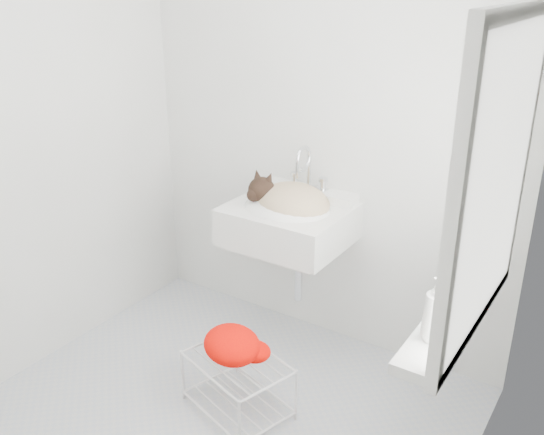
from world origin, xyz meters
The scene contains 15 objects.
floor centered at (0.00, 0.00, 0.00)m, with size 2.20×2.00×0.02m, color #B8BABC.
back_wall centered at (0.00, 1.00, 1.25)m, with size 2.20×0.02×2.50m, color white.
right_wall centered at (1.10, 0.00, 1.25)m, with size 0.02×2.00×2.50m, color white.
left_wall centered at (-1.10, 0.00, 1.25)m, with size 0.02×2.00×2.50m, color white.
window_glass centered at (1.09, 0.20, 1.35)m, with size 0.01×0.80×1.00m, color white.
window_frame centered at (1.07, 0.20, 1.35)m, with size 0.04×0.90×1.10m, color white.
windowsill centered at (1.01, 0.20, 0.83)m, with size 0.16×0.88×0.04m, color white.
sink centered at (-0.04, 0.74, 0.85)m, with size 0.61×0.53×0.24m, color white.
faucet centered at (-0.04, 0.92, 0.99)m, with size 0.22×0.16×0.22m, color silver, non-canonical shape.
cat centered at (-0.03, 0.72, 0.89)m, with size 0.41×0.33×0.26m.
wire_rack centered at (0.05, 0.14, 0.15)m, with size 0.47×0.33×0.28m, color white.
towel centered at (0.01, 0.15, 0.31)m, with size 0.32×0.22×0.13m, color #FE1400.
bottle_a centered at (1.00, -0.03, 0.85)m, with size 0.08×0.08×0.20m, color white.
bottle_b centered at (1.00, 0.21, 0.85)m, with size 0.10×0.10×0.21m, color #188777.
bottle_c centered at (1.00, 0.40, 0.85)m, with size 0.11×0.11×0.15m, color silver.
Camera 1 is at (1.47, -1.73, 1.98)m, focal length 39.38 mm.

